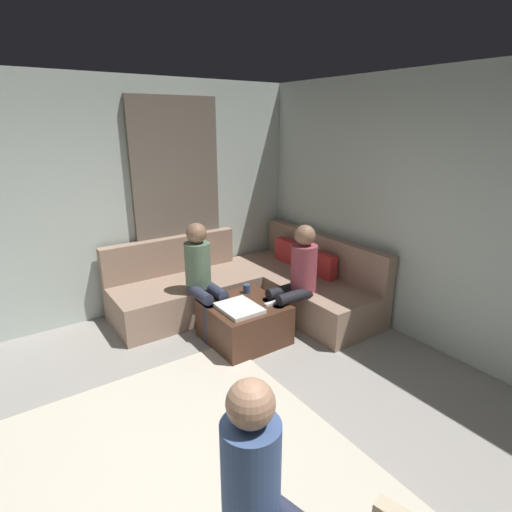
{
  "coord_description": "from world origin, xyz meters",
  "views": [
    {
      "loc": [
        1.76,
        -0.71,
        2.22
      ],
      "look_at": [
        -1.63,
        1.63,
        0.85
      ],
      "focal_mm": 28.54,
      "sensor_mm": 36.0,
      "label": 1
    }
  ],
  "objects": [
    {
      "name": "sectional_couch",
      "position": [
        -2.08,
        1.88,
        0.28
      ],
      "size": [
        2.1,
        2.55,
        0.87
      ],
      "color": "#9E7F6B",
      "rests_on": "ground_plane"
    },
    {
      "name": "wall_back",
      "position": [
        0.0,
        2.94,
        1.35
      ],
      "size": [
        6.0,
        0.12,
        2.7
      ],
      "primitive_type": "cube",
      "color": "silver",
      "rests_on": "ground_plane"
    },
    {
      "name": "person_on_couch_back",
      "position": [
        -1.31,
        1.93,
        0.66
      ],
      "size": [
        0.3,
        0.6,
        1.2
      ],
      "rotation": [
        0.0,
        0.0,
        3.14
      ],
      "color": "black",
      "rests_on": "ground_plane"
    },
    {
      "name": "person_on_couch_side",
      "position": [
        -1.93,
        1.14,
        0.66
      ],
      "size": [
        0.6,
        0.3,
        1.2
      ],
      "rotation": [
        0.0,
        0.0,
        -1.57
      ],
      "color": "#2D3347",
      "rests_on": "ground_plane"
    },
    {
      "name": "curtain_panel",
      "position": [
        -2.84,
        1.3,
        1.25
      ],
      "size": [
        0.06,
        1.1,
        2.5
      ],
      "primitive_type": "cube",
      "color": "#726659",
      "rests_on": "ground_plane"
    },
    {
      "name": "game_remote",
      "position": [
        -1.3,
        1.59,
        0.43
      ],
      "size": [
        0.05,
        0.15,
        0.02
      ],
      "primitive_type": "cube",
      "color": "white",
      "rests_on": "ottoman"
    },
    {
      "name": "wall_left",
      "position": [
        -2.94,
        0.0,
        1.35
      ],
      "size": [
        0.12,
        6.0,
        2.7
      ],
      "primitive_type": "cube",
      "color": "silver",
      "rests_on": "ground_plane"
    },
    {
      "name": "area_rug",
      "position": [
        -0.2,
        0.1,
        0.01
      ],
      "size": [
        2.6,
        2.2,
        0.01
      ],
      "primitive_type": "cube",
      "color": "beige",
      "rests_on": "ground_plane"
    },
    {
      "name": "person_on_armchair",
      "position": [
        0.64,
        0.12,
        0.64
      ],
      "size": [
        0.61,
        0.39,
        1.18
      ],
      "rotation": [
        0.0,
        0.0,
        4.95
      ],
      "color": "#2D3347",
      "rests_on": "ground_plane"
    },
    {
      "name": "coffee_mug",
      "position": [
        -1.7,
        1.55,
        0.47
      ],
      "size": [
        0.08,
        0.08,
        0.1
      ],
      "primitive_type": "cylinder",
      "color": "#334C72",
      "rests_on": "ottoman"
    },
    {
      "name": "folded_blanket",
      "position": [
        -1.38,
        1.25,
        0.44
      ],
      "size": [
        0.44,
        0.36,
        0.04
      ],
      "primitive_type": "cube",
      "color": "white",
      "rests_on": "ottoman"
    },
    {
      "name": "ottoman",
      "position": [
        -1.48,
        1.37,
        0.21
      ],
      "size": [
        0.76,
        0.76,
        0.42
      ],
      "primitive_type": "cube",
      "color": "#4C2D1E",
      "rests_on": "ground_plane"
    }
  ]
}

